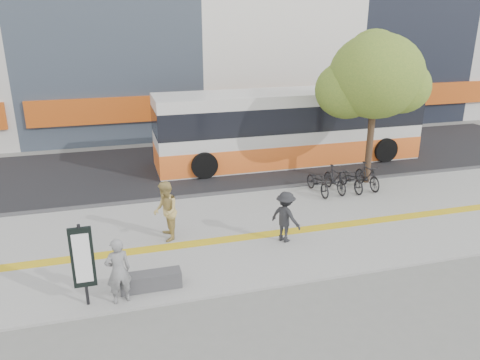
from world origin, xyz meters
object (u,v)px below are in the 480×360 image
object	(u,v)px
bench	(151,281)
pedestrian_dark	(286,217)
bus	(290,129)
pedestrian_tan	(166,211)
seated_woman	(118,271)
street_tree	(374,78)
signboard	(83,259)

from	to	relation	value
bench	pedestrian_dark	world-z (taller)	pedestrian_dark
pedestrian_dark	bus	bearing A→B (deg)	-55.09
pedestrian_tan	seated_woman	bearing A→B (deg)	-25.94
bench	seated_woman	xyz separation A→B (m)	(-0.80, -0.40, 0.65)
street_tree	pedestrian_dark	size ratio (longest dim) A/B	3.79
bench	signboard	bearing A→B (deg)	-169.19
bus	pedestrian_tan	size ratio (longest dim) A/B	6.65
seated_woman	pedestrian_dark	world-z (taller)	seated_woman
seated_woman	pedestrian_dark	distance (m)	5.59
pedestrian_tan	bus	bearing A→B (deg)	135.60
bench	bus	xyz separation A→B (m)	(7.68, 9.70, 1.38)
pedestrian_tan	pedestrian_dark	distance (m)	3.80
bench	pedestrian_dark	distance (m)	4.74
street_tree	bus	distance (m)	5.09
street_tree	bench	bearing A→B (deg)	-148.38
bus	pedestrian_dark	distance (m)	8.74
street_tree	seated_woman	xyz separation A→B (m)	(-10.58, -6.42, -3.55)
bus	seated_woman	bearing A→B (deg)	-130.03
seated_woman	pedestrian_tan	bearing A→B (deg)	-129.33
bus	bench	bearing A→B (deg)	-128.38
bench	seated_woman	world-z (taller)	seated_woman
bus	pedestrian_dark	size ratio (longest dim) A/B	7.78
signboard	bus	world-z (taller)	bus
street_tree	pedestrian_tan	size ratio (longest dim) A/B	3.24
bus	pedestrian_dark	xyz separation A→B (m)	(-3.28, -8.07, -0.77)
seated_woman	street_tree	bearing A→B (deg)	-161.63
seated_woman	pedestrian_tan	size ratio (longest dim) A/B	0.90
bus	seated_woman	xyz separation A→B (m)	(-8.48, -10.10, -0.72)
signboard	pedestrian_tan	size ratio (longest dim) A/B	1.13
signboard	pedestrian_tan	xyz separation A→B (m)	(2.38, 3.08, -0.31)
bus	pedestrian_tan	distance (m)	9.80
seated_woman	bus	bearing A→B (deg)	-142.91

